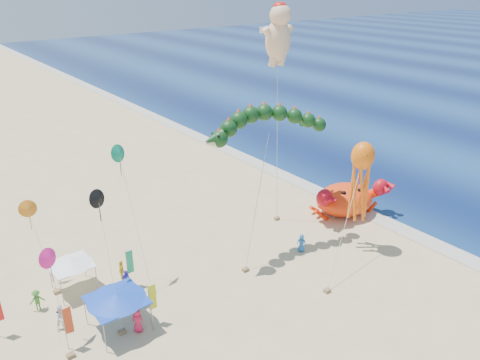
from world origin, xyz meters
The scene contains 11 objects.
ground centered at (0.00, 0.00, 0.00)m, with size 320.00×320.00×0.00m, color #D1B784.
foam_strip centered at (12.00, 0.00, 0.01)m, with size 320.00×320.00×0.00m, color silver.
crab_inflatable centered at (10.41, 0.97, 1.55)m, with size 8.05×6.36×3.53m.
dragon_kite centered at (0.29, 1.41, 10.65)m, with size 11.89×3.61×11.96m.
cherub_kite centered at (4.71, 5.30, 17.20)m, with size 2.39×2.52×19.70m.
octopus_kite centered at (6.25, -3.55, 6.65)m, with size 8.06×4.29×9.50m.
canopy_blue centered at (-14.39, -0.83, 2.44)m, with size 3.85×3.85×2.71m.
canopy_white centered at (-15.32, 5.01, 2.44)m, with size 3.08×3.08×2.71m.
feather_flags centered at (-15.61, 0.89, 2.01)m, with size 9.64×5.05×3.20m.
beachgoers centered at (-11.39, 1.42, 0.86)m, with size 27.94×7.26×1.89m.
small_kites centered at (-14.70, 3.67, 6.75)m, with size 8.06×10.81×10.79m.
Camera 1 is at (-23.19, -25.41, 21.66)m, focal length 35.00 mm.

